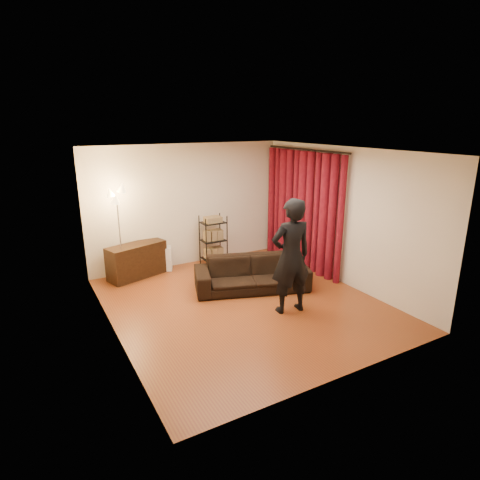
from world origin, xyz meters
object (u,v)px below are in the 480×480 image
person (291,257)px  floor_lamp (120,237)px  media_cabinet (137,260)px  wire_shelf (213,240)px  storage_boxes (165,258)px  sofa (252,274)px

person → floor_lamp: (-2.19, 2.68, -0.02)m
media_cabinet → wire_shelf: wire_shelf is taller
media_cabinet → floor_lamp: size_ratio=0.63×
wire_shelf → media_cabinet: bearing=172.9°
storage_boxes → media_cabinet: bearing=-172.3°
sofa → floor_lamp: (-2.10, 1.57, 0.65)m
media_cabinet → person: bearing=-74.5°
storage_boxes → sofa: bearing=-58.4°
sofa → media_cabinet: bearing=154.3°
sofa → floor_lamp: bearing=162.4°
media_cabinet → floor_lamp: floor_lamp is taller
person → media_cabinet: (-1.84, 2.86, -0.63)m
media_cabinet → floor_lamp: 0.72m
sofa → person: size_ratio=1.10×
storage_boxes → wire_shelf: size_ratio=0.47×
sofa → wire_shelf: bearing=110.3°
floor_lamp → person: bearing=-50.8°
person → wire_shelf: 2.79m
sofa → person: 1.30m
person → storage_boxes: size_ratio=3.73×
sofa → storage_boxes: sofa is taller
storage_boxes → wire_shelf: (1.10, -0.19, 0.30)m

